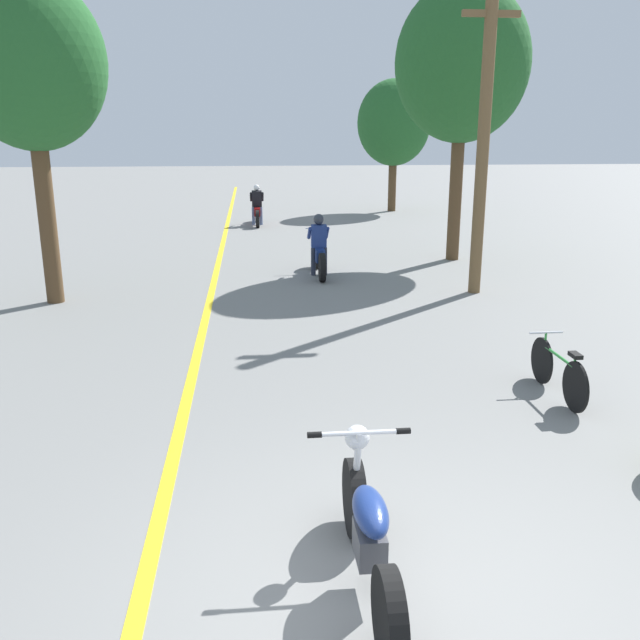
# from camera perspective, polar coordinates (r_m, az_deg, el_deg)

# --- Properties ---
(ground_plane) EXTENTS (120.00, 120.00, 0.00)m
(ground_plane) POSITION_cam_1_polar(r_m,az_deg,el_deg) (5.18, 5.27, -22.59)
(ground_plane) COLOR slate
(lane_stripe_center) EXTENTS (0.14, 48.00, 0.01)m
(lane_stripe_center) POSITION_cam_1_polar(r_m,az_deg,el_deg) (16.48, -8.66, 4.35)
(lane_stripe_center) COLOR yellow
(lane_stripe_center) RESTS_ON ground
(utility_pole) EXTENTS (1.10, 0.24, 5.86)m
(utility_pole) POSITION_cam_1_polar(r_m,az_deg,el_deg) (13.85, 13.60, 14.54)
(utility_pole) COLOR brown
(utility_pole) RESTS_ON ground
(roadside_tree_right_near) EXTENTS (3.22, 2.90, 6.59)m
(roadside_tree_right_near) POSITION_cam_1_polar(r_m,az_deg,el_deg) (17.53, 11.90, 20.33)
(roadside_tree_right_near) COLOR #513A23
(roadside_tree_right_near) RESTS_ON ground
(roadside_tree_right_far) EXTENTS (2.90, 2.61, 5.14)m
(roadside_tree_right_far) POSITION_cam_1_polar(r_m,az_deg,el_deg) (28.01, 6.24, 16.14)
(roadside_tree_right_far) COLOR #513A23
(roadside_tree_right_far) RESTS_ON ground
(roadside_tree_left) EXTENTS (2.65, 2.39, 5.87)m
(roadside_tree_left) POSITION_cam_1_polar(r_m,az_deg,el_deg) (13.70, -23.21, 19.11)
(roadside_tree_left) COLOR #513A23
(roadside_tree_left) RESTS_ON ground
(motorcycle_foreground) EXTENTS (0.80, 2.07, 1.00)m
(motorcycle_foreground) POSITION_cam_1_polar(r_m,az_deg,el_deg) (5.08, 4.12, -17.47)
(motorcycle_foreground) COLOR black
(motorcycle_foreground) RESTS_ON ground
(motorcycle_rider_lead) EXTENTS (0.50, 2.11, 1.39)m
(motorcycle_rider_lead) POSITION_cam_1_polar(r_m,az_deg,el_deg) (15.45, -0.10, 5.76)
(motorcycle_rider_lead) COLOR black
(motorcycle_rider_lead) RESTS_ON ground
(motorcycle_rider_far) EXTENTS (0.50, 2.14, 1.38)m
(motorcycle_rider_far) POSITION_cam_1_polar(r_m,az_deg,el_deg) (23.96, -5.32, 9.23)
(motorcycle_rider_far) COLOR black
(motorcycle_rider_far) RESTS_ON ground
(bicycle_parked) EXTENTS (0.44, 1.56, 0.71)m
(bicycle_parked) POSITION_cam_1_polar(r_m,az_deg,el_deg) (8.88, 19.42, -4.08)
(bicycle_parked) COLOR black
(bicycle_parked) RESTS_ON ground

